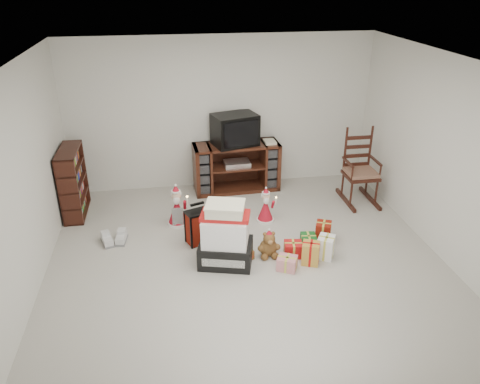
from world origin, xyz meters
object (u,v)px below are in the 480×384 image
mrs_claus_figurine (177,209)px  crt_television (235,130)px  tv_stand (236,167)px  teddy_bear (269,245)px  bookshelf (73,183)px  santa_figurine (266,208)px  red_suitcase (201,226)px  gift_cluster (308,247)px  sneaker_pair (114,239)px  rocking_chair (359,176)px  gift_pile (226,238)px

mrs_claus_figurine → crt_television: 1.67m
tv_stand → teddy_bear: bearing=-90.1°
bookshelf → santa_figurine: bearing=-14.3°
red_suitcase → gift_cluster: (1.35, -0.55, -0.13)m
sneaker_pair → crt_television: bearing=28.9°
santa_figurine → mrs_claus_figurine: mrs_claus_figurine is taller
mrs_claus_figurine → red_suitcase: bearing=-62.0°
tv_stand → gift_cluster: tv_stand is taller
sneaker_pair → gift_cluster: bearing=-24.2°
rocking_chair → gift_pile: (-2.34, -1.46, -0.06)m
gift_cluster → bookshelf: bearing=151.5°
tv_stand → sneaker_pair: 2.42m
gift_cluster → mrs_claus_figurine: bearing=146.1°
red_suitcase → teddy_bear: bearing=-50.1°
tv_stand → bookshelf: 2.58m
santa_figurine → red_suitcase: bearing=-155.7°
tv_stand → teddy_bear: tv_stand is taller
crt_television → teddy_bear: bearing=-102.3°
tv_stand → red_suitcase: (-0.74, -1.62, -0.16)m
gift_cluster → rocking_chair: bearing=49.3°
santa_figurine → gift_cluster: bearing=-70.2°
bookshelf → mrs_claus_figurine: (1.50, -0.60, -0.26)m
gift_pile → teddy_bear: bearing=22.9°
red_suitcase → santa_figurine: 1.09m
tv_stand → bookshelf: size_ratio=1.39×
rocking_chair → teddy_bear: bearing=-142.0°
crt_television → bookshelf: bearing=174.5°
santa_figurine → gift_cluster: santa_figurine is taller
rocking_chair → gift_cluster: rocking_chair is taller
rocking_chair → santa_figurine: (-1.62, -0.47, -0.21)m
mrs_claus_figurine → gift_cluster: bearing=-33.9°
gift_pile → teddy_bear: size_ratio=2.38×
tv_stand → rocking_chair: bearing=-23.3°
gift_cluster → crt_television: crt_television is taller
tv_stand → bookshelf: (-2.54, -0.46, 0.09)m
sneaker_pair → santa_figurine: bearing=-1.1°
tv_stand → sneaker_pair: size_ratio=3.78×
gift_cluster → crt_television: bearing=106.4°
mrs_claus_figurine → crt_television: crt_television is taller
sneaker_pair → gift_cluster: (2.53, -0.73, 0.07)m
gift_cluster → crt_television: size_ratio=1.24×
tv_stand → mrs_claus_figurine: tv_stand is taller
rocking_chair → red_suitcase: size_ratio=2.16×
santa_figurine → mrs_claus_figurine: 1.29m
mrs_claus_figurine → tv_stand: bearing=45.6°
red_suitcase → santa_figurine: (0.99, 0.45, -0.04)m
teddy_bear → santa_figurine: (0.16, 0.92, 0.05)m
red_suitcase → teddy_bear: size_ratio=1.63×
bookshelf → gift_cluster: bearing=-28.5°
mrs_claus_figurine → sneaker_pair: size_ratio=1.66×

